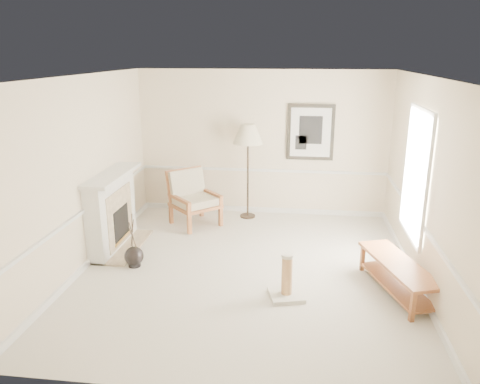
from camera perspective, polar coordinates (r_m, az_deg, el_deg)
name	(u,v)px	position (r m, az deg, el deg)	size (l,w,h in m)	color
ground	(246,270)	(7.30, 0.79, -9.46)	(5.50, 5.50, 0.00)	silver
room	(257,150)	(6.75, 2.10, 5.14)	(5.04, 5.54, 2.92)	beige
fireplace	(112,211)	(8.16, -15.28, -2.30)	(0.64, 1.64, 1.31)	white
floor_vase	(134,257)	(7.52, -12.80, -7.70)	(0.30, 0.30, 0.88)	black
armchair	(192,195)	(9.06, -5.88, -0.40)	(1.15, 1.15, 1.05)	#A36334
floor_lamp	(248,137)	(9.10, 0.98, 6.77)	(0.64, 0.64, 1.88)	black
bench	(398,272)	(6.90, 18.67, -9.26)	(0.93, 1.65, 0.45)	#A36334
scratching_post	(287,284)	(6.50, 5.70, -11.07)	(0.54, 0.54, 0.64)	beige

